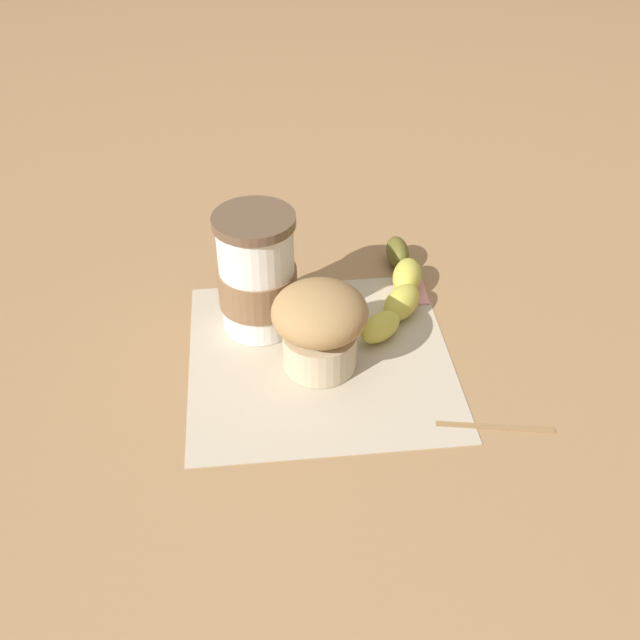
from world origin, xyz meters
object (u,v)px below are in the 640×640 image
at_px(muffin, 317,324).
at_px(coffee_cup, 257,276).
at_px(banana, 398,288).
at_px(sugar_packet, 412,291).

bearing_deg(muffin, coffee_cup, 135.29).
bearing_deg(coffee_cup, banana, 17.24).
bearing_deg(sugar_packet, muffin, -129.50).
bearing_deg(muffin, sugar_packet, 50.50).
height_order(coffee_cup, muffin, coffee_cup).
bearing_deg(sugar_packet, coffee_cup, -159.64).
distance_m(coffee_cup, banana, 0.17).
bearing_deg(muffin, banana, 51.89).
relative_size(banana, sugar_packet, 3.94).
relative_size(coffee_cup, banana, 0.68).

